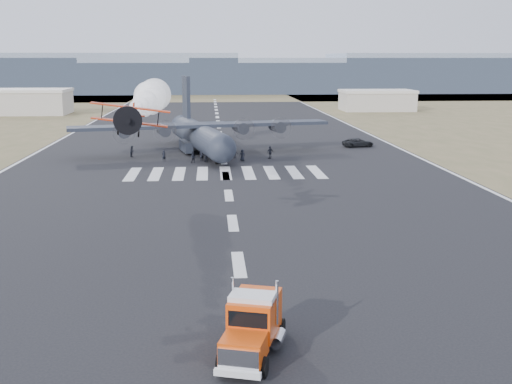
{
  "coord_description": "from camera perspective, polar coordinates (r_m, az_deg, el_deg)",
  "views": [
    {
      "loc": [
        -1.94,
        -32.36,
        14.59
      ],
      "look_at": [
        1.71,
        18.4,
        4.0
      ],
      "focal_mm": 45.0,
      "sensor_mm": 36.0,
      "label": 1
    }
  ],
  "objects": [
    {
      "name": "crew_h",
      "position": [
        92.21,
        -5.57,
        3.11
      ],
      "size": [
        0.8,
        0.5,
        1.64
      ],
      "primitive_type": "imported",
      "rotation": [
        0.0,
        0.0,
        0.01
      ],
      "color": "black",
      "rests_on": "ground"
    },
    {
      "name": "hangar_right",
      "position": [
        188.91,
        10.69,
        8.04
      ],
      "size": [
        20.5,
        12.5,
        5.9
      ],
      "color": "#A6A094",
      "rests_on": "ground"
    },
    {
      "name": "smoke_trail",
      "position": [
        69.69,
        -9.43,
        8.23
      ],
      "size": [
        3.67,
        24.76,
        3.67
      ],
      "rotation": [
        0.0,
        0.0,
        0.02
      ],
      "color": "white"
    },
    {
      "name": "semi_truck",
      "position": [
        32.78,
        -0.29,
        -11.66
      ],
      "size": [
        3.95,
        7.23,
        3.18
      ],
      "rotation": [
        0.0,
        0.0,
        -0.29
      ],
      "color": "black",
      "rests_on": "ground"
    },
    {
      "name": "hangar_left",
      "position": [
        184.62,
        -20.03,
        7.58
      ],
      "size": [
        24.5,
        14.5,
        6.7
      ],
      "color": "#A6A094",
      "rests_on": "ground"
    },
    {
      "name": "runway_markings",
      "position": [
        93.52,
        -2.88,
        2.77
      ],
      "size": [
        60.0,
        260.0,
        0.01
      ],
      "primitive_type": null,
      "color": "silver",
      "rests_on": "ground"
    },
    {
      "name": "crew_a",
      "position": [
        93.86,
        -4.86,
        3.28
      ],
      "size": [
        0.63,
        0.53,
        1.65
      ],
      "primitive_type": "imported",
      "rotation": [
        0.0,
        0.0,
        3.08
      ],
      "color": "black",
      "rests_on": "ground"
    },
    {
      "name": "crew_e",
      "position": [
        93.4,
        -1.23,
        3.29
      ],
      "size": [
        0.92,
        0.68,
        1.71
      ],
      "primitive_type": "imported",
      "rotation": [
        0.0,
        0.0,
        2.92
      ],
      "color": "black",
      "rests_on": "ground"
    },
    {
      "name": "ridge_seg_d",
      "position": [
        292.48,
        -3.8,
        10.14
      ],
      "size": [
        150.0,
        50.0,
        13.0
      ],
      "primitive_type": "cube",
      "color": "gray",
      "rests_on": "ground"
    },
    {
      "name": "ridge_seg_f",
      "position": [
        320.81,
        20.49,
        9.94
      ],
      "size": [
        150.0,
        50.0,
        17.0
      ],
      "primitive_type": "cube",
      "color": "gray",
      "rests_on": "ground"
    },
    {
      "name": "ground",
      "position": [
        35.55,
        -0.64,
        -12.48
      ],
      "size": [
        500.0,
        500.0,
        0.0
      ],
      "primitive_type": "plane",
      "color": "black",
      "rests_on": "ground"
    },
    {
      "name": "crew_b",
      "position": [
        99.09,
        -10.94,
        3.56
      ],
      "size": [
        0.74,
        0.93,
        1.68
      ],
      "primitive_type": "imported",
      "rotation": [
        0.0,
        0.0,
        1.24
      ],
      "color": "black",
      "rests_on": "ground"
    },
    {
      "name": "support_vehicle",
      "position": [
        109.95,
        9.07,
        4.36
      ],
      "size": [
        5.62,
        3.44,
        1.45
      ],
      "primitive_type": "imported",
      "rotation": [
        0.0,
        0.0,
        1.78
      ],
      "color": "black",
      "rests_on": "ground"
    },
    {
      "name": "crew_c",
      "position": [
        96.36,
        -1.89,
        3.52
      ],
      "size": [
        1.13,
        0.92,
        1.59
      ],
      "primitive_type": "imported",
      "rotation": [
        0.0,
        0.0,
        0.51
      ],
      "color": "black",
      "rests_on": "ground"
    },
    {
      "name": "crew_f",
      "position": [
        92.75,
        -4.47,
        3.21
      ],
      "size": [
        1.52,
        1.48,
        1.73
      ],
      "primitive_type": "imported",
      "rotation": [
        0.0,
        0.0,
        5.53
      ],
      "color": "black",
      "rests_on": "ground"
    },
    {
      "name": "ridge_seg_e",
      "position": [
        300.01,
        8.92,
        10.26
      ],
      "size": [
        150.0,
        50.0,
        15.0
      ],
      "primitive_type": "cube",
      "color": "gray",
      "rests_on": "ground"
    },
    {
      "name": "transport_aircraft",
      "position": [
        102.07,
        -5.03,
        5.2
      ],
      "size": [
        40.31,
        32.99,
        11.7
      ],
      "rotation": [
        0.0,
        0.0,
        0.21
      ],
      "color": "#202631",
      "rests_on": "ground"
    },
    {
      "name": "scrub_far",
      "position": [
        262.77,
        -3.73,
        8.55
      ],
      "size": [
        500.0,
        80.0,
        0.0
      ],
      "primitive_type": "cube",
      "color": "brown",
      "rests_on": "ground"
    },
    {
      "name": "aerobatic_biplane",
      "position": [
        49.24,
        -11.12,
        6.58
      ],
      "size": [
        5.82,
        5.21,
        2.56
      ],
      "rotation": [
        0.0,
        0.13,
        0.02
      ],
      "color": "red"
    },
    {
      "name": "ridge_seg_c",
      "position": [
        299.14,
        -16.55,
        10.11
      ],
      "size": [
        150.0,
        50.0,
        17.0
      ],
      "primitive_type": "cube",
      "color": "gray",
      "rests_on": "ground"
    },
    {
      "name": "crew_d",
      "position": [
        95.59,
        1.26,
        3.54
      ],
      "size": [
        1.23,
        1.02,
        1.88
      ],
      "primitive_type": "imported",
      "rotation": [
        0.0,
        0.0,
        3.64
      ],
      "color": "black",
      "rests_on": "ground"
    },
    {
      "name": "crew_g",
      "position": [
        94.13,
        -8.2,
        3.21
      ],
      "size": [
        0.74,
        0.69,
        1.6
      ],
      "primitive_type": "imported",
      "rotation": [
        0.0,
        0.0,
        3.6
      ],
      "color": "black",
      "rests_on": "ground"
    }
  ]
}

